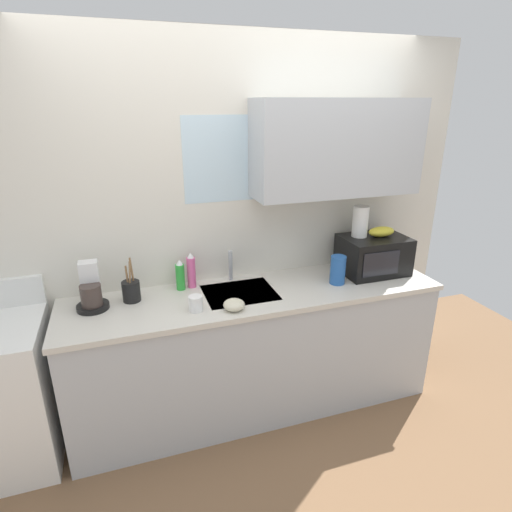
# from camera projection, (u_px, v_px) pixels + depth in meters

# --- Properties ---
(kitchen_wall_assembly) EXTENTS (3.26, 0.42, 2.50)m
(kitchen_wall_assembly) POSITION_uv_depth(u_px,v_px,m) (260.00, 210.00, 2.91)
(kitchen_wall_assembly) COLOR silver
(kitchen_wall_assembly) RESTS_ON ground
(counter_unit) EXTENTS (2.49, 0.63, 0.90)m
(counter_unit) POSITION_uv_depth(u_px,v_px,m) (256.00, 349.00, 2.92)
(counter_unit) COLOR #B2B7BC
(counter_unit) RESTS_ON ground
(sink_faucet) EXTENTS (0.03, 0.03, 0.21)m
(sink_faucet) POSITION_uv_depth(u_px,v_px,m) (231.00, 266.00, 2.91)
(sink_faucet) COLOR #B2B5BA
(sink_faucet) RESTS_ON counter_unit
(microwave) EXTENTS (0.46, 0.35, 0.27)m
(microwave) POSITION_uv_depth(u_px,v_px,m) (373.00, 255.00, 3.03)
(microwave) COLOR black
(microwave) RESTS_ON counter_unit
(banana_bunch) EXTENTS (0.20, 0.11, 0.07)m
(banana_bunch) POSITION_uv_depth(u_px,v_px,m) (381.00, 232.00, 2.99)
(banana_bunch) COLOR gold
(banana_bunch) RESTS_ON microwave
(paper_towel_roll) EXTENTS (0.11, 0.11, 0.22)m
(paper_towel_roll) POSITION_uv_depth(u_px,v_px,m) (360.00, 221.00, 2.96)
(paper_towel_roll) COLOR white
(paper_towel_roll) RESTS_ON microwave
(coffee_maker) EXTENTS (0.19, 0.21, 0.28)m
(coffee_maker) POSITION_uv_depth(u_px,v_px,m) (91.00, 291.00, 2.52)
(coffee_maker) COLOR black
(coffee_maker) RESTS_ON counter_unit
(dish_soap_bottle_pink) EXTENTS (0.06, 0.06, 0.24)m
(dish_soap_bottle_pink) POSITION_uv_depth(u_px,v_px,m) (191.00, 271.00, 2.79)
(dish_soap_bottle_pink) COLOR #E55999
(dish_soap_bottle_pink) RESTS_ON counter_unit
(dish_soap_bottle_green) EXTENTS (0.06, 0.06, 0.21)m
(dish_soap_bottle_green) POSITION_uv_depth(u_px,v_px,m) (180.00, 276.00, 2.76)
(dish_soap_bottle_green) COLOR green
(dish_soap_bottle_green) RESTS_ON counter_unit
(cereal_canister) EXTENTS (0.10, 0.10, 0.20)m
(cereal_canister) POSITION_uv_depth(u_px,v_px,m) (338.00, 270.00, 2.85)
(cereal_canister) COLOR #2659A5
(cereal_canister) RESTS_ON counter_unit
(mug_white) EXTENTS (0.08, 0.08, 0.09)m
(mug_white) POSITION_uv_depth(u_px,v_px,m) (196.00, 303.00, 2.49)
(mug_white) COLOR white
(mug_white) RESTS_ON counter_unit
(utensil_crock) EXTENTS (0.11, 0.11, 0.29)m
(utensil_crock) POSITION_uv_depth(u_px,v_px,m) (131.00, 290.00, 2.61)
(utensil_crock) COLOR black
(utensil_crock) RESTS_ON counter_unit
(small_bowl) EXTENTS (0.13, 0.13, 0.06)m
(small_bowl) POSITION_uv_depth(u_px,v_px,m) (234.00, 305.00, 2.51)
(small_bowl) COLOR beige
(small_bowl) RESTS_ON counter_unit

